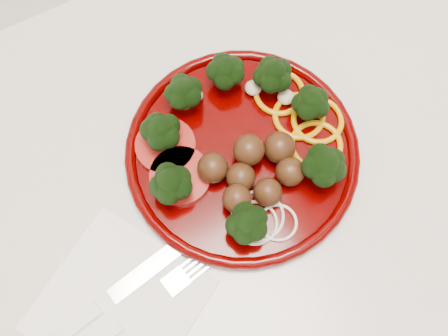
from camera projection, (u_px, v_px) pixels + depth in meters
name	position (u px, v px, depth m)	size (l,w,h in m)	color
counter	(301.00, 202.00, 1.13)	(2.40, 0.60, 0.90)	beige
plate	(242.00, 147.00, 0.66)	(0.28, 0.28, 0.06)	#3D0000
napkin	(119.00, 304.00, 0.61)	(0.16, 0.16, 0.00)	white
knife	(93.00, 311.00, 0.61)	(0.23, 0.06, 0.01)	silver
fork	(106.00, 335.00, 0.60)	(0.20, 0.05, 0.01)	white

